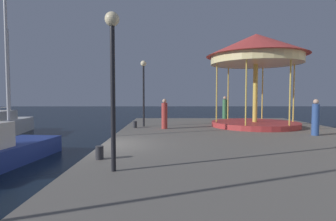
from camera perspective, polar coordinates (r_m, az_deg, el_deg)
name	(u,v)px	position (r m, az deg, el deg)	size (l,w,h in m)	color
ground_plane	(102,165)	(11.00, -14.00, -11.17)	(120.00, 120.00, 0.00)	black
quay_dock	(262,154)	(11.26, 19.41, -8.83)	(12.62, 24.81, 0.80)	slate
sailboat_white	(2,126)	(21.26, -32.05, -2.81)	(2.71, 7.02, 7.48)	white
carousel	(256,57)	(17.50, 18.32, 10.74)	(6.09, 6.09, 5.70)	#B23333
lamp_post_near_edge	(113,62)	(6.82, -11.81, 10.16)	(0.36, 0.36, 3.96)	black
lamp_post_mid_promenade	(144,81)	(16.65, -5.27, 6.26)	(0.36, 0.36, 4.09)	black
bollard_south	(99,153)	(8.32, -14.48, -8.74)	(0.24, 0.24, 0.40)	#2D2D33
bollard_north	(135,125)	(16.00, -7.11, -3.00)	(0.24, 0.24, 0.40)	#2D2D33
person_near_carousel	(164,115)	(15.40, -0.77, -0.93)	(0.34, 0.34, 1.74)	#B23833
person_mid_promenade	(316,118)	(14.64, 29.07, -1.50)	(0.34, 0.34, 1.75)	#2D4C8C
person_by_the_water	(225,109)	(20.56, 12.07, 0.22)	(0.34, 0.34, 1.88)	#387247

